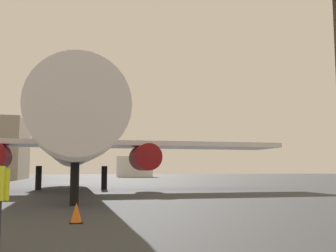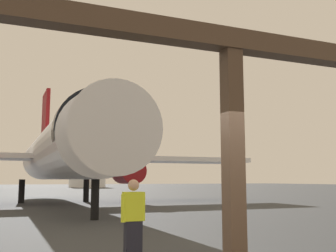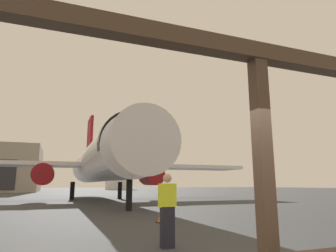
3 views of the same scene
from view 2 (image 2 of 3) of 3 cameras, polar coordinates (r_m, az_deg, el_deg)
ground_plane at (r=44.09m, az=-19.26°, el=-9.37°), size 220.00×220.00×0.00m
window_frame at (r=4.69m, az=9.31°, el=-13.05°), size 7.93×0.24×3.48m
airplane at (r=29.66m, az=-14.74°, el=-3.60°), size 31.42×30.25×10.57m
ground_crew_worker at (r=8.03m, az=-4.92°, el=-13.48°), size 0.54×0.26×1.74m
traffic_cone at (r=12.82m, az=-4.87°, el=-14.10°), size 0.36×0.36×0.56m
fuel_storage_tank at (r=93.42m, az=-11.26°, el=-7.09°), size 8.11×8.11×4.43m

